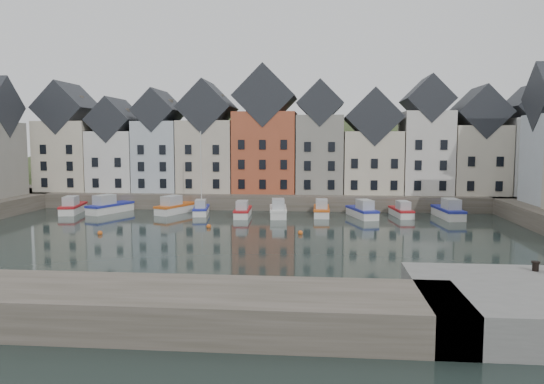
# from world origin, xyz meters

# --- Properties ---
(ground) EXTENTS (260.00, 260.00, 0.00)m
(ground) POSITION_xyz_m (0.00, 0.00, 0.00)
(ground) COLOR black
(ground) RESTS_ON ground
(far_quay) EXTENTS (90.00, 16.00, 2.00)m
(far_quay) POSITION_xyz_m (0.00, 30.00, 1.00)
(far_quay) COLOR #474337
(far_quay) RESTS_ON ground
(hillside) EXTENTS (153.60, 70.40, 64.00)m
(hillside) POSITION_xyz_m (0.02, 56.00, -17.96)
(hillside) COLOR #2A361B
(hillside) RESTS_ON ground
(far_terrace) EXTENTS (72.37, 8.16, 17.78)m
(far_terrace) POSITION_xyz_m (3.21, 28.00, 8.88)
(far_terrace) COLOR beige
(far_terrace) RESTS_ON far_quay
(mooring_buoys) EXTENTS (20.50, 5.50, 0.50)m
(mooring_buoys) POSITION_xyz_m (-4.00, 5.33, 0.15)
(mooring_buoys) COLOR #D15818
(mooring_buoys) RESTS_ON ground
(boat_a) EXTENTS (3.12, 6.74, 2.49)m
(boat_a) POSITION_xyz_m (-23.92, 17.61, 0.74)
(boat_a) COLOR silver
(boat_a) RESTS_ON ground
(boat_b) EXTENTS (4.45, 7.21, 2.65)m
(boat_b) POSITION_xyz_m (-19.34, 18.31, 0.79)
(boat_b) COLOR silver
(boat_b) RESTS_ON ground
(boat_c) EXTENTS (4.44, 6.98, 2.57)m
(boat_c) POSITION_xyz_m (-10.67, 18.71, 0.77)
(boat_c) COLOR silver
(boat_c) RESTS_ON ground
(boat_d) EXTENTS (2.51, 5.78, 10.69)m
(boat_d) POSITION_xyz_m (-7.11, 17.95, 0.69)
(boat_d) COLOR silver
(boat_d) RESTS_ON ground
(boat_e) EXTENTS (2.13, 5.94, 2.25)m
(boat_e) POSITION_xyz_m (-1.57, 16.46, 0.67)
(boat_e) COLOR silver
(boat_e) RESTS_ON ground
(boat_f) EXTENTS (2.62, 6.65, 2.49)m
(boat_f) POSITION_xyz_m (2.77, 17.01, 0.74)
(boat_f) COLOR silver
(boat_f) RESTS_ON ground
(boat_g) EXTENTS (1.96, 6.19, 2.37)m
(boat_g) POSITION_xyz_m (8.10, 18.09, 0.71)
(boat_g) COLOR silver
(boat_g) RESTS_ON ground
(boat_h) EXTENTS (3.77, 6.75, 2.48)m
(boat_h) POSITION_xyz_m (13.08, 17.20, 0.74)
(boat_h) COLOR silver
(boat_h) RESTS_ON ground
(boat_i) EXTENTS (2.53, 5.94, 2.21)m
(boat_i) POSITION_xyz_m (17.94, 18.41, 0.66)
(boat_i) COLOR silver
(boat_i) RESTS_ON ground
(boat_j) EXTENTS (2.83, 7.17, 2.68)m
(boat_j) POSITION_xyz_m (23.43, 17.69, 0.80)
(boat_j) COLOR silver
(boat_j) RESTS_ON ground
(mooring_bollard) EXTENTS (0.48, 0.48, 0.56)m
(mooring_bollard) POSITION_xyz_m (20.33, -16.50, 2.31)
(mooring_bollard) COLOR black
(mooring_bollard) RESTS_ON near_quay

